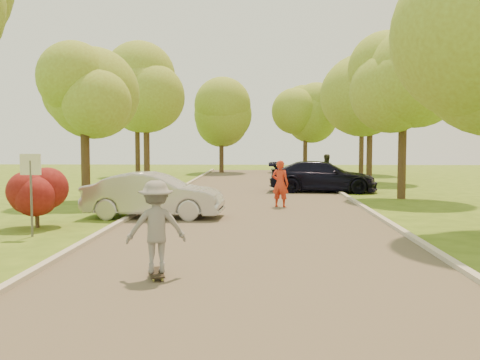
# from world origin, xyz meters

# --- Properties ---
(ground) EXTENTS (100.00, 100.00, 0.00)m
(ground) POSITION_xyz_m (0.00, 0.00, 0.00)
(ground) COLOR #3D5E16
(ground) RESTS_ON ground
(road) EXTENTS (8.00, 60.00, 0.01)m
(road) POSITION_xyz_m (0.00, 8.00, 0.01)
(road) COLOR #4C4438
(road) RESTS_ON ground
(curb_left) EXTENTS (0.18, 60.00, 0.12)m
(curb_left) POSITION_xyz_m (-4.05, 8.00, 0.06)
(curb_left) COLOR #B2AD9E
(curb_left) RESTS_ON ground
(curb_right) EXTENTS (0.18, 60.00, 0.12)m
(curb_right) POSITION_xyz_m (4.05, 8.00, 0.06)
(curb_right) COLOR #B2AD9E
(curb_right) RESTS_ON ground
(street_sign) EXTENTS (0.55, 0.06, 2.17)m
(street_sign) POSITION_xyz_m (-5.80, 4.00, 1.56)
(street_sign) COLOR #59595E
(street_sign) RESTS_ON ground
(red_shrub) EXTENTS (1.70, 1.70, 1.95)m
(red_shrub) POSITION_xyz_m (-6.30, 5.50, 1.10)
(red_shrub) COLOR #382619
(red_shrub) RESTS_ON ground
(tree_l_midb) EXTENTS (4.30, 4.20, 6.62)m
(tree_l_midb) POSITION_xyz_m (-6.81, 12.00, 4.59)
(tree_l_midb) COLOR #382619
(tree_l_midb) RESTS_ON ground
(tree_l_far) EXTENTS (4.92, 4.80, 7.79)m
(tree_l_far) POSITION_xyz_m (-6.39, 22.00, 5.47)
(tree_l_far) COLOR #382619
(tree_l_far) RESTS_ON ground
(tree_r_midb) EXTENTS (4.51, 4.40, 7.01)m
(tree_r_midb) POSITION_xyz_m (6.60, 14.00, 4.88)
(tree_r_midb) COLOR #382619
(tree_r_midb) RESTS_ON ground
(tree_r_far) EXTENTS (5.33, 5.20, 8.34)m
(tree_r_far) POSITION_xyz_m (7.23, 24.00, 5.83)
(tree_r_far) COLOR #382619
(tree_r_far) RESTS_ON ground
(tree_bg_a) EXTENTS (5.12, 5.00, 7.72)m
(tree_bg_a) POSITION_xyz_m (-8.78, 30.00, 5.31)
(tree_bg_a) COLOR #382619
(tree_bg_a) RESTS_ON ground
(tree_bg_b) EXTENTS (5.12, 5.00, 7.95)m
(tree_bg_b) POSITION_xyz_m (8.22, 32.00, 5.54)
(tree_bg_b) COLOR #382619
(tree_bg_b) RESTS_ON ground
(tree_bg_c) EXTENTS (4.92, 4.80, 7.33)m
(tree_bg_c) POSITION_xyz_m (-2.79, 34.00, 5.02)
(tree_bg_c) COLOR #382619
(tree_bg_c) RESTS_ON ground
(tree_bg_d) EXTENTS (5.12, 5.00, 7.72)m
(tree_bg_d) POSITION_xyz_m (4.22, 36.00, 5.31)
(tree_bg_d) COLOR #382619
(tree_bg_d) RESTS_ON ground
(silver_sedan) EXTENTS (4.61, 1.82, 1.49)m
(silver_sedan) POSITION_xyz_m (-3.30, 7.62, 0.75)
(silver_sedan) COLOR #B0AFB5
(silver_sedan) RESTS_ON ground
(dark_sedan) EXTENTS (5.49, 2.63, 1.54)m
(dark_sedan) POSITION_xyz_m (3.30, 17.01, 0.77)
(dark_sedan) COLOR black
(dark_sedan) RESTS_ON ground
(longboard) EXTENTS (0.45, 0.89, 0.10)m
(longboard) POSITION_xyz_m (-1.70, -0.13, 0.09)
(longboard) COLOR black
(longboard) RESTS_ON ground
(skateboarder) EXTENTS (1.21, 0.88, 1.67)m
(skateboarder) POSITION_xyz_m (-1.70, -0.13, 0.95)
(skateboarder) COLOR slate
(skateboarder) RESTS_ON longboard
(person_striped) EXTENTS (0.77, 0.64, 1.80)m
(person_striped) POSITION_xyz_m (0.95, 10.62, 0.90)
(person_striped) COLOR red
(person_striped) RESTS_ON ground
(person_olive) EXTENTS (1.06, 0.93, 1.84)m
(person_olive) POSITION_xyz_m (3.74, 19.43, 0.92)
(person_olive) COLOR #2E311D
(person_olive) RESTS_ON ground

